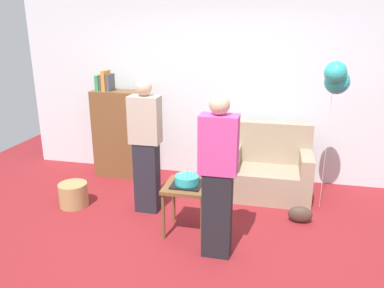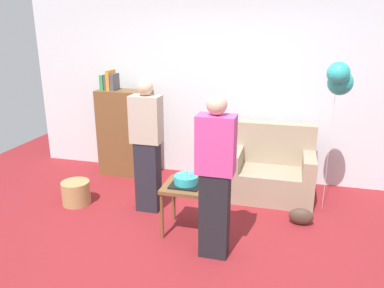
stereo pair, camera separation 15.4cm
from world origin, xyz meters
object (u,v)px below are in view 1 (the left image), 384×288
(person_blowing_candles, at_px, (146,147))
(balloon_bunch, at_px, (336,78))
(bookshelf, at_px, (121,133))
(birthday_cake, at_px, (187,180))
(wicker_basket, at_px, (74,195))
(couch, at_px, (268,171))
(person_holding_cake, at_px, (218,177))
(side_table, at_px, (187,192))
(handbag, at_px, (300,214))

(person_blowing_candles, xyz_separation_m, balloon_bunch, (2.13, 0.53, 0.80))
(balloon_bunch, bearing_deg, bookshelf, 170.01)
(balloon_bunch, bearing_deg, birthday_cake, -148.93)
(bookshelf, xyz_separation_m, wicker_basket, (-0.20, -1.14, -0.52))
(birthday_cake, height_order, person_blowing_candles, person_blowing_candles)
(couch, height_order, person_holding_cake, person_holding_cake)
(birthday_cake, bearing_deg, person_blowing_candles, 146.50)
(couch, distance_m, person_blowing_candles, 1.72)
(person_holding_cake, height_order, balloon_bunch, balloon_bunch)
(couch, relative_size, wicker_basket, 3.06)
(couch, xyz_separation_m, birthday_cake, (-0.84, -1.19, 0.27))
(bookshelf, relative_size, birthday_cake, 4.97)
(balloon_bunch, bearing_deg, person_blowing_candles, -166.02)
(birthday_cake, distance_m, balloon_bunch, 2.06)
(bookshelf, xyz_separation_m, birthday_cake, (1.36, -1.43, -0.06))
(side_table, xyz_separation_m, handbag, (1.24, 0.48, -0.38))
(side_table, distance_m, person_holding_cake, 0.63)
(person_blowing_candles, xyz_separation_m, wicker_basket, (-0.96, -0.10, -0.68))
(couch, xyz_separation_m, bookshelf, (-2.20, 0.25, 0.33))
(couch, relative_size, balloon_bunch, 0.60)
(bookshelf, relative_size, person_holding_cake, 0.98)
(person_blowing_candles, distance_m, wicker_basket, 1.19)
(bookshelf, height_order, side_table, bookshelf)
(birthday_cake, distance_m, handbag, 1.43)
(bookshelf, xyz_separation_m, balloon_bunch, (2.89, -0.51, 0.97))
(side_table, height_order, birthday_cake, birthday_cake)
(side_table, distance_m, balloon_bunch, 2.13)
(person_holding_cake, bearing_deg, bookshelf, -23.18)
(bookshelf, distance_m, birthday_cake, 1.98)
(handbag, bearing_deg, person_holding_cake, -135.58)
(bookshelf, relative_size, person_blowing_candles, 0.98)
(birthday_cake, bearing_deg, handbag, 21.21)
(bookshelf, distance_m, person_holding_cake, 2.51)
(person_holding_cake, height_order, wicker_basket, person_holding_cake)
(side_table, relative_size, wicker_basket, 1.57)
(side_table, height_order, handbag, side_table)
(couch, height_order, balloon_bunch, balloon_bunch)
(person_blowing_candles, xyz_separation_m, handbag, (1.84, 0.09, -0.73))
(bookshelf, distance_m, handbag, 2.83)
(side_table, bearing_deg, couch, 54.64)
(person_holding_cake, xyz_separation_m, wicker_basket, (-1.95, 0.65, -0.68))
(couch, bearing_deg, person_blowing_candles, -151.11)
(wicker_basket, bearing_deg, balloon_bunch, 11.49)
(person_holding_cake, height_order, handbag, person_holding_cake)
(handbag, xyz_separation_m, balloon_bunch, (0.29, 0.44, 1.54))
(birthday_cake, xyz_separation_m, person_blowing_candles, (-0.60, 0.39, 0.22))
(couch, bearing_deg, bookshelf, 173.62)
(couch, xyz_separation_m, handbag, (0.40, -0.71, -0.24))
(side_table, xyz_separation_m, person_holding_cake, (0.39, -0.35, 0.35))
(birthday_cake, bearing_deg, person_holding_cake, -42.26)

